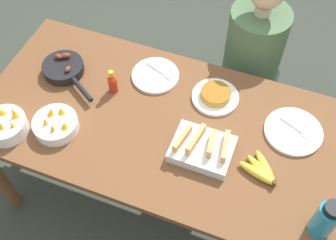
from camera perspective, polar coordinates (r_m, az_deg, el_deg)
ground_plane at (r=2.60m, az=0.00°, el=-10.10°), size 14.00×14.00×0.00m
dining_table at (r=2.03m, az=0.00°, el=-2.07°), size 1.80×0.86×0.76m
banana_bunch at (r=1.84m, az=12.52°, el=-6.72°), size 0.19×0.16×0.04m
melon_tray at (r=1.84m, az=4.65°, el=-3.79°), size 0.26×0.21×0.10m
skillet at (r=2.19m, az=-13.89°, el=6.79°), size 0.34×0.26×0.08m
frittata_plate_center at (r=2.03m, az=6.44°, el=3.30°), size 0.23×0.23×0.05m
empty_plate_near_front at (r=2.00m, az=16.60°, el=-1.50°), size 0.26×0.26×0.02m
empty_plate_far_left at (r=2.12m, az=-1.72°, el=6.05°), size 0.24×0.24×0.02m
fruit_bowl_mango at (r=1.97m, az=-14.95°, el=-0.56°), size 0.20×0.20×0.10m
fruit_bowl_citrus at (r=2.03m, az=-21.21°, el=-0.66°), size 0.20×0.20×0.13m
water_bottle at (r=1.72m, az=20.57°, el=-12.49°), size 0.09×0.09×0.21m
hot_sauce_bottle at (r=2.04m, az=-7.52°, el=5.05°), size 0.04×0.04×0.14m
person_figure at (r=2.51m, az=10.71°, el=5.78°), size 0.34×0.34×1.21m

